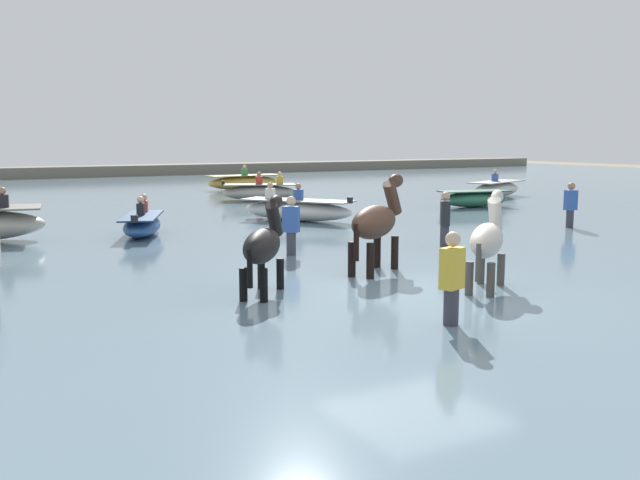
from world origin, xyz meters
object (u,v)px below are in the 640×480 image
(person_onlooker_right, at_px, (291,233))
(boat_near_port, at_px, (244,182))
(person_onlooker_left, at_px, (445,226))
(horse_trailing_black, at_px, (263,248))
(horse_flank_pinto, at_px, (488,243))
(boat_distant_east, at_px, (297,210))
(person_wading_close, at_px, (570,210))
(horse_lead_dark_bay, at_px, (376,224))
(boat_distant_west, at_px, (142,225))
(boat_near_starboard, at_px, (497,189))
(person_spectator_far, at_px, (452,290))
(boat_mid_channel, at_px, (474,199))
(boat_far_inshore, at_px, (259,192))

(person_onlooker_right, bearing_deg, boat_near_port, 69.53)
(boat_near_port, relative_size, person_onlooker_left, 2.31)
(horse_trailing_black, bearing_deg, horse_flank_pinto, -24.18)
(boat_distant_east, bearing_deg, person_wading_close, -41.79)
(horse_lead_dark_bay, distance_m, boat_distant_west, 7.36)
(horse_flank_pinto, bearing_deg, boat_distant_east, 79.95)
(boat_near_starboard, xyz_separation_m, person_spectator_far, (-14.82, -14.69, 0.14))
(boat_mid_channel, bearing_deg, horse_lead_dark_bay, -139.70)
(horse_lead_dark_bay, xyz_separation_m, horse_flank_pinto, (0.73, -2.10, -0.11))
(horse_trailing_black, height_order, person_spectator_far, horse_trailing_black)
(boat_distant_west, relative_size, person_wading_close, 1.70)
(horse_trailing_black, height_order, boat_distant_east, horse_trailing_black)
(boat_distant_east, xyz_separation_m, boat_near_port, (3.70, 12.49, 0.03))
(horse_flank_pinto, bearing_deg, boat_mid_channel, 48.85)
(boat_near_port, bearing_deg, boat_far_inshore, -107.47)
(horse_flank_pinto, height_order, person_wading_close, horse_flank_pinto)
(horse_lead_dark_bay, xyz_separation_m, person_onlooker_right, (-0.49, 2.42, -0.40))
(boat_near_port, distance_m, person_wading_close, 17.73)
(horse_trailing_black, height_order, boat_near_starboard, horse_trailing_black)
(horse_lead_dark_bay, height_order, person_wading_close, horse_lead_dark_bay)
(horse_flank_pinto, height_order, boat_near_port, horse_flank_pinto)
(horse_trailing_black, bearing_deg, boat_distant_east, 59.23)
(boat_mid_channel, bearing_deg, boat_distant_east, -175.49)
(horse_flank_pinto, xyz_separation_m, boat_distant_east, (1.76, 9.92, -0.44))
(boat_mid_channel, bearing_deg, boat_near_starboard, 36.68)
(horse_trailing_black, bearing_deg, person_wading_close, 17.18)
(boat_near_starboard, relative_size, person_spectator_far, 2.17)
(boat_far_inshore, height_order, person_wading_close, person_wading_close)
(horse_lead_dark_bay, xyz_separation_m, boat_mid_channel, (9.91, 8.40, -0.58))
(boat_near_port, xyz_separation_m, person_onlooker_left, (-3.12, -18.54, 0.13))
(boat_distant_east, bearing_deg, boat_mid_channel, 4.51)
(person_wading_close, bearing_deg, boat_far_inshore, 107.56)
(person_onlooker_left, bearing_deg, boat_distant_east, 95.52)
(boat_distant_east, height_order, boat_distant_west, boat_distant_east)
(boat_distant_east, bearing_deg, boat_far_inshore, 74.30)
(boat_far_inshore, distance_m, person_spectator_far, 19.07)
(horse_flank_pinto, xyz_separation_m, person_onlooker_right, (-1.22, 4.53, -0.29))
(horse_lead_dark_bay, distance_m, boat_near_port, 21.24)
(person_onlooker_right, bearing_deg, horse_flank_pinto, -74.95)
(horse_lead_dark_bay, xyz_separation_m, horse_trailing_black, (-2.55, -0.63, -0.15))
(horse_lead_dark_bay, distance_m, horse_flank_pinto, 2.23)
(boat_distant_east, bearing_deg, person_onlooker_left, -84.48)
(person_wading_close, relative_size, person_spectator_far, 1.00)
(boat_distant_east, xyz_separation_m, person_spectator_far, (-3.69, -11.34, 0.15))
(horse_flank_pinto, distance_m, boat_near_starboard, 18.51)
(boat_near_starboard, relative_size, boat_near_port, 0.94)
(horse_lead_dark_bay, height_order, person_onlooker_right, horse_lead_dark_bay)
(boat_near_starboard, distance_m, person_onlooker_left, 14.13)
(boat_near_starboard, bearing_deg, person_onlooker_left, -138.31)
(boat_near_port, xyz_separation_m, person_spectator_far, (-7.39, -23.83, 0.13))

